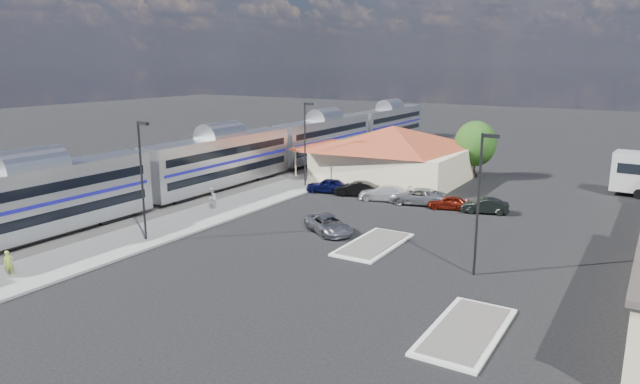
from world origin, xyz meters
The scene contains 21 objects.
ground centered at (0.00, 0.00, 0.00)m, with size 280.00×280.00×0.00m, color black.
railbed centered at (-21.00, 8.00, 0.06)m, with size 16.00×100.00×0.12m, color #4C4944.
platform centered at (-12.00, 6.00, 0.09)m, with size 5.50×92.00×0.18m, color gray.
passenger_train centered at (-18.00, 10.78, 2.87)m, with size 3.00×104.00×5.55m.
freight_cars centered at (-24.00, 11.46, 1.93)m, with size 2.80×46.00×4.00m.
station_depot centered at (-4.56, 24.00, 3.13)m, with size 18.35×12.24×6.20m.
traffic_island_south centered at (4.00, 2.00, 0.10)m, with size 3.30×7.50×0.21m.
traffic_island_north centered at (14.00, -8.00, 0.10)m, with size 3.30×7.50×0.21m.
lamp_plat_s centered at (-10.90, -6.00, 5.34)m, with size 1.08×0.25×9.00m.
lamp_plat_n centered at (-10.90, 16.00, 5.34)m, with size 1.08×0.25×9.00m.
lamp_lot centered at (12.10, 0.00, 5.34)m, with size 1.08×0.25×9.00m.
tree_depot centered at (3.00, 30.00, 4.02)m, with size 4.71×4.71×6.63m.
suv centered at (-0.45, 3.01, 0.70)m, with size 2.32×5.02×1.40m, color #96979D.
person_a centered at (-12.48, -15.60, 0.98)m, with size 0.58×0.38×1.60m, color #ACC73E.
person_b centered at (-12.93, 3.53, 1.13)m, with size 0.93×0.72×1.91m, color silver.
parked_car_a centered at (-7.60, 14.97, 0.75)m, with size 1.78×4.42×1.50m, color #0B0E3A.
parked_car_b centered at (-4.40, 15.27, 0.73)m, with size 1.54×4.42×1.45m, color black.
parked_car_c centered at (-1.20, 14.97, 0.73)m, with size 2.05×5.05×1.47m, color white.
parked_car_d centered at (2.00, 15.27, 0.75)m, with size 2.50×5.42×1.51m, color gray.
parked_car_e centered at (5.20, 14.97, 0.64)m, with size 1.52×3.77×1.28m, color maroon.
parked_car_f centered at (8.40, 15.27, 0.68)m, with size 1.43×4.10×1.35m, color black.
Camera 1 is at (21.36, -34.04, 13.21)m, focal length 32.00 mm.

